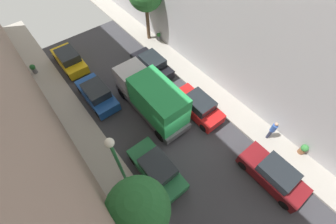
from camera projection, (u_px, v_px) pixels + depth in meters
ground at (177, 138)px, 15.87m from camera, size 32.00×32.00×0.00m
sidewalk_left at (117, 181)px, 13.98m from camera, size 2.00×44.00×0.15m
sidewalk_right at (225, 103)px, 17.64m from camera, size 2.00×44.00×0.15m
parked_car_left_1 at (157, 169)px, 13.76m from camera, size 1.78×4.20×1.57m
parked_car_left_2 at (97, 94)px, 17.35m from camera, size 1.78×4.20×1.57m
parked_car_left_3 at (69, 60)px, 19.74m from camera, size 1.78×4.20×1.57m
parked_car_right_1 at (273, 174)px, 13.57m from camera, size 1.78×4.20×1.57m
parked_car_right_2 at (198, 106)px, 16.67m from camera, size 1.78×4.20×1.57m
parked_car_right_3 at (152, 65)px, 19.36m from camera, size 1.78×4.20×1.57m
delivery_truck at (152, 97)px, 15.77m from camera, size 2.26×6.60×3.38m
pedestrian at (273, 130)px, 15.03m from camera, size 0.40×0.36×1.72m
street_tree_0 at (138, 210)px, 9.15m from camera, size 2.78×2.78×5.43m
potted_plant_0 at (33, 68)px, 19.22m from camera, size 0.46×0.46×0.85m
potted_plant_1 at (304, 149)px, 14.68m from camera, size 0.48×0.48×0.86m
potted_plant_2 at (159, 36)px, 22.02m from camera, size 0.38×0.38×0.77m
lamp_post at (117, 161)px, 10.62m from camera, size 0.44×0.44×5.86m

